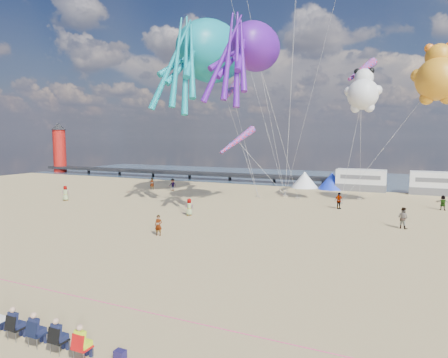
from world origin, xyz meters
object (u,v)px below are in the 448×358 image
Objects in this scene: windsock_left at (231,90)px; beachgoer_5 at (152,184)px; spectator_row at (37,328)px; windsock_right at (237,141)px; beachgoer_0 at (65,193)px; kite_octopus_purple at (255,47)px; sandbag_c at (341,203)px; kite_teddy_orange at (438,79)px; beachgoer_3 at (339,201)px; sandbag_a at (258,197)px; sandbag_b at (298,198)px; beachgoer_2 at (173,185)px; cooler_navy at (120,354)px; kite_panda at (363,94)px; standing_person at (158,225)px; beachgoer_4 at (443,203)px; lighthouse at (60,151)px; sandbag_e at (285,196)px; kite_octopus_teal at (211,52)px; windsock_mid at (362,70)px; motorhome_0 at (361,180)px; beachgoer_1 at (403,218)px; sandbag_d at (360,199)px; motorhome_1 at (437,183)px; beachgoer_6 at (189,207)px; tent_blue at (332,181)px; tent_white at (305,180)px.

beachgoer_5 is at bearing 151.95° from windsock_left.
windsock_right is at bearing 100.66° from spectator_row.
kite_octopus_purple is (22.46, 3.77, 15.58)m from beachgoer_0.
sandbag_c is 0.07× the size of kite_teddy_orange.
beachgoer_3 is 11.13m from sandbag_a.
kite_octopus_purple reaches higher than sandbag_b.
windsock_right reaches higher than sandbag_b.
beachgoer_2 is at bearing 115.54° from spectator_row.
cooler_navy is 36.12m from kite_panda.
standing_person is 1.02× the size of beachgoer_4.
standing_person is (50.79, -37.47, -3.70)m from lighthouse.
windsock_left is at bearing 107.60° from cooler_navy.
sandbag_e is at bearing 69.66° from standing_person.
kite_octopus_teal is 17.53m from windsock_mid.
lighthouse is 62.20m from motorhome_0.
beachgoer_1 is 0.13× the size of kite_octopus_teal.
sandbag_c is at bearing -112.73° from sandbag_d.
sandbag_c is at bearing 81.89° from spectator_row.
windsock_mid is (9.25, 8.72, -1.65)m from kite_octopus_purple.
kite_octopus_purple reaches higher than standing_person.
windsock_right is (-13.01, -7.07, 7.02)m from sandbag_d.
motorhome_1 is 19.64m from windsock_mid.
cooler_navy is 34.55m from windsock_right.
motorhome_0 reaches higher than beachgoer_2.
beachgoer_1 is 35.01m from beachgoer_5.
beachgoer_4 is 0.95× the size of beachgoer_6.
beachgoer_6 is 0.12× the size of kite_octopus_teal.
motorhome_0 is 1.08× the size of spectator_row.
beachgoer_5 is (34.68, -15.50, -3.65)m from lighthouse.
kite_panda is (9.31, -4.14, 11.84)m from sandbag_e.
windsock_left is (-21.32, -2.32, -0.23)m from kite_teddy_orange.
kite_teddy_orange is at bearing -30.36° from sandbag_d.
sandbag_b is 2.10m from sandbag_e.
spectator_row is at bearing -107.50° from motorhome_1.
beachgoer_6 is at bearing 171.38° from beachgoer_3.
sandbag_b is 0.07× the size of windsock_left.
motorhome_0 is at bearing -49.36° from beachgoer_1.
tent_blue is 13.16m from sandbag_c.
tent_white reaches higher than beachgoer_0.
motorhome_1 reaches higher than sandbag_a.
sandbag_e is at bearing 153.07° from sandbag_b.
lighthouse is 38.17m from beachgoer_5.
beachgoer_5 is at bearing -166.52° from kite_panda.
windsock_mid is (8.77, -1.21, 14.72)m from sandbag_e.
beachgoer_1 is at bearing -46.18° from windsock_mid.
beachgoer_2 is (-29.65, 11.52, -0.02)m from beachgoer_1.
spectator_row is at bearing 68.14° from beachgoer_4.
sandbag_a is at bearing -157.20° from windsock_mid.
beachgoer_4 is 3.13× the size of sandbag_d.
motorhome_0 is 17.65m from windsock_mid.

